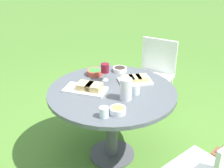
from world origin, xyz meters
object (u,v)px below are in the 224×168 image
at_px(dining_table, 112,101).
at_px(chair_near_right, 155,70).
at_px(water_pitcher, 126,89).
at_px(wine_glass, 105,69).

bearing_deg(dining_table, chair_near_right, -76.42).
relative_size(chair_near_right, water_pitcher, 4.73).
xyz_separation_m(water_pitcher, wine_glass, (0.38, -0.15, 0.03)).
distance_m(dining_table, water_pitcher, 0.29).
height_order(dining_table, wine_glass, wine_glass).
bearing_deg(chair_near_right, dining_table, 103.58).
relative_size(dining_table, water_pitcher, 6.14).
relative_size(water_pitcher, wine_glass, 1.11).
relative_size(chair_near_right, wine_glass, 5.24).
bearing_deg(wine_glass, water_pitcher, 159.20).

